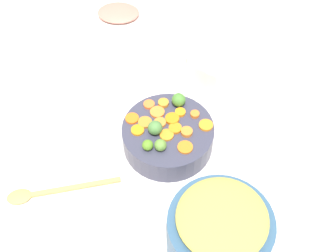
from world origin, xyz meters
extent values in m
cube|color=white|center=(0.00, 0.00, 0.01)|extent=(2.40, 2.40, 0.02)
cylinder|color=#37384B|center=(-0.03, -0.04, 0.06)|extent=(0.25, 0.25, 0.07)
cylinder|color=#305274|center=(-0.20, 0.22, 0.09)|extent=(0.23, 0.23, 0.14)
ellipsoid|color=#B4A649|center=(-0.20, 0.22, 0.17)|extent=(0.20, 0.20, 0.04)
cylinder|color=orange|center=(0.04, -0.11, 0.10)|extent=(0.04, 0.04, 0.01)
cylinder|color=orange|center=(0.05, -0.02, 0.10)|extent=(0.04, 0.04, 0.01)
cylinder|color=orange|center=(0.03, -0.05, 0.10)|extent=(0.05, 0.05, 0.01)
cylinder|color=orange|center=(0.07, -0.05, 0.10)|extent=(0.05, 0.05, 0.01)
cylinder|color=orange|center=(-0.08, -0.04, 0.10)|extent=(0.04, 0.04, 0.01)
cylinder|color=orange|center=(-0.05, -0.04, 0.10)|extent=(0.05, 0.05, 0.01)
cylinder|color=orange|center=(-0.03, -0.02, 0.10)|extent=(0.05, 0.05, 0.01)
cylinder|color=orange|center=(-0.01, -0.05, 0.10)|extent=(0.04, 0.04, 0.01)
cylinder|color=orange|center=(0.00, -0.12, 0.10)|extent=(0.04, 0.04, 0.01)
cylinder|color=orange|center=(-0.09, -0.10, 0.10)|extent=(0.03, 0.03, 0.01)
cylinder|color=orange|center=(-0.13, -0.07, 0.10)|extent=(0.04, 0.04, 0.01)
cylinder|color=orange|center=(0.01, -0.09, 0.10)|extent=(0.05, 0.05, 0.01)
cylinder|color=orange|center=(-0.03, -0.07, 0.10)|extent=(0.05, 0.05, 0.01)
cylinder|color=orange|center=(-0.05, -0.10, 0.10)|extent=(0.04, 0.04, 0.01)
cylinder|color=orange|center=(-0.09, 0.01, 0.10)|extent=(0.04, 0.04, 0.01)
sphere|color=#49793C|center=(0.00, -0.02, 0.11)|extent=(0.04, 0.04, 0.04)
sphere|color=#548524|center=(0.01, 0.03, 0.11)|extent=(0.03, 0.03, 0.03)
sphere|color=#467C30|center=(-0.04, -0.13, 0.11)|extent=(0.04, 0.04, 0.04)
sphere|color=#5B8635|center=(-0.02, 0.03, 0.11)|extent=(0.03, 0.03, 0.03)
cube|color=tan|center=(0.18, 0.14, 0.02)|extent=(0.22, 0.11, 0.01)
ellipsoid|color=tan|center=(0.30, 0.20, 0.03)|extent=(0.08, 0.07, 0.01)
cylinder|color=white|center=(-0.15, -0.34, 0.08)|extent=(0.26, 0.26, 0.11)
cylinder|color=white|center=(0.23, -0.53, 0.03)|extent=(0.27, 0.27, 0.01)
ellipsoid|color=tan|center=(0.25, -0.54, 0.04)|extent=(0.16, 0.13, 0.02)
camera|label=1|loc=(-0.18, 0.64, 1.01)|focal=46.88mm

